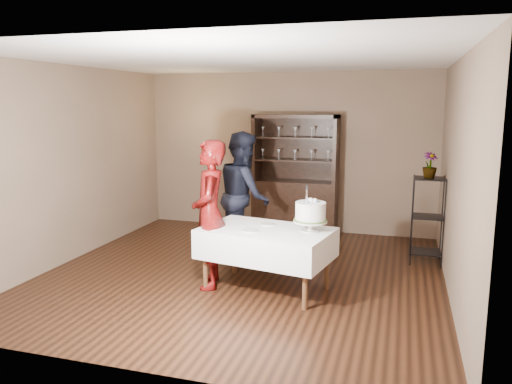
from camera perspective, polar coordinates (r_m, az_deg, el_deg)
floor at (r=6.54m, az=-1.56°, el=-9.37°), size 5.00×5.00×0.00m
ceiling at (r=6.19m, az=-1.68°, el=14.92°), size 5.00×5.00×0.00m
back_wall at (r=8.62m, az=3.60°, el=4.57°), size 5.00×0.02×2.70m
wall_left at (r=7.39m, az=-20.39°, el=3.02°), size 0.02×5.00×2.70m
wall_right at (r=5.94m, az=21.95°, el=1.33°), size 0.02×5.00×2.70m
china_hutch at (r=8.43m, az=4.49°, el=-0.27°), size 1.40×0.48×2.00m
plant_etagere at (r=7.23m, az=19.01°, el=-2.66°), size 0.42×0.42×1.20m
cake_table at (r=5.87m, az=1.18°, el=-5.89°), size 1.63×1.17×0.74m
woman at (r=5.94m, az=-5.31°, el=-2.54°), size 0.61×0.75×1.77m
man at (r=7.05m, az=-1.39°, el=-0.36°), size 0.99×1.08×1.80m
cake at (r=5.70m, az=6.24°, el=-2.41°), size 0.39×0.39×0.53m
plate_near at (r=5.71m, az=-0.66°, el=-4.43°), size 0.19×0.19×0.01m
plate_far at (r=6.01m, az=1.38°, el=-3.70°), size 0.19×0.19×0.01m
potted_plant at (r=7.09m, az=19.24°, el=2.91°), size 0.27×0.27×0.35m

